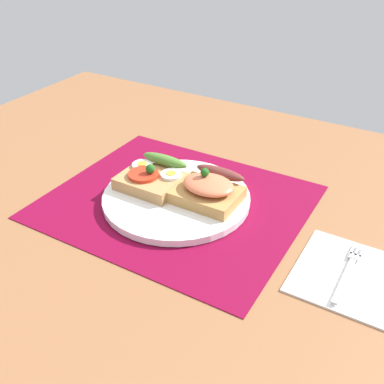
% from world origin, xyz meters
% --- Properties ---
extents(ground_plane, '(1.20, 0.90, 0.03)m').
position_xyz_m(ground_plane, '(0.00, 0.00, -0.02)').
color(ground_plane, brown).
extents(placemat, '(0.41, 0.35, 0.00)m').
position_xyz_m(placemat, '(0.00, 0.00, 0.00)').
color(placemat, maroon).
rests_on(placemat, ground_plane).
extents(plate, '(0.24, 0.24, 0.01)m').
position_xyz_m(plate, '(0.00, 0.00, 0.01)').
color(plate, white).
rests_on(plate, placemat).
extents(sandwich_egg_tomato, '(0.10, 0.10, 0.04)m').
position_xyz_m(sandwich_egg_tomato, '(-0.05, 0.01, 0.03)').
color(sandwich_egg_tomato, '#B4834E').
rests_on(sandwich_egg_tomato, plate).
extents(sandwich_salmon, '(0.10, 0.10, 0.05)m').
position_xyz_m(sandwich_salmon, '(0.05, 0.02, 0.03)').
color(sandwich_salmon, '#B48245').
rests_on(sandwich_salmon, plate).
extents(napkin, '(0.14, 0.15, 0.01)m').
position_xyz_m(napkin, '(0.30, -0.03, 0.00)').
color(napkin, white).
rests_on(napkin, ground_plane).
extents(fork, '(0.02, 0.13, 0.00)m').
position_xyz_m(fork, '(0.29, -0.03, 0.01)').
color(fork, '#B7B7BC').
rests_on(fork, napkin).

